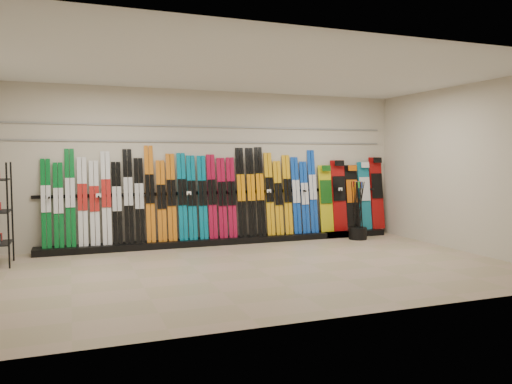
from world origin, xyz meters
name	(u,v)px	position (x,y,z in m)	size (l,w,h in m)	color
floor	(257,268)	(0.00, 0.00, 0.00)	(8.00, 8.00, 0.00)	tan
back_wall	(213,167)	(0.00, 2.50, 1.50)	(8.00, 8.00, 0.00)	beige
right_wall	(466,168)	(4.00, 0.00, 1.50)	(5.00, 5.00, 0.00)	beige
ceiling	(257,70)	(0.00, 0.00, 3.00)	(8.00, 8.00, 0.00)	silver
ski_rack_base	(227,240)	(0.22, 2.28, 0.06)	(8.00, 0.40, 0.12)	black
skis	(193,197)	(-0.44, 2.35, 0.94)	(5.37, 0.29, 1.80)	#096725
snowboards	(352,196)	(3.10, 2.35, 0.86)	(1.58, 0.24, 1.58)	gold
pole_bin	(358,233)	(2.92, 1.82, 0.12)	(0.37, 0.37, 0.25)	black
ski_poles	(358,210)	(2.92, 1.83, 0.61)	(0.26, 0.32, 1.18)	black
slatwall_rail_0	(213,142)	(0.00, 2.48, 2.00)	(7.60, 0.02, 0.03)	gray
slatwall_rail_1	(213,127)	(0.00, 2.48, 2.30)	(7.60, 0.02, 0.03)	gray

